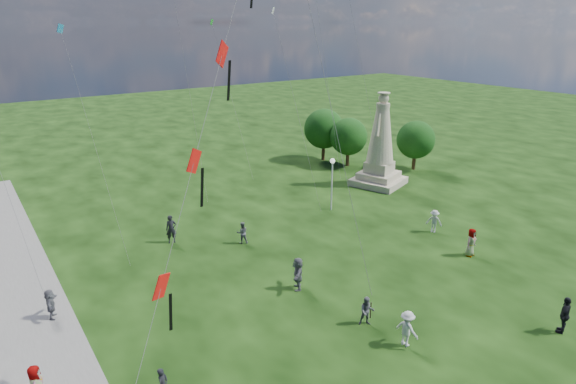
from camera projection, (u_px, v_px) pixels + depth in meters
statue at (380, 151)px, 42.58m from camera, size 5.16×5.16×8.25m
lamppost at (332, 173)px, 36.72m from camera, size 0.38×0.38×4.15m
tree_row at (357, 134)px, 48.72m from camera, size 9.16×11.81×5.46m
person_1 at (367, 311)px, 23.13m from camera, size 0.85×0.78×1.50m
person_2 at (407, 329)px, 21.60m from camera, size 0.73×1.19×1.74m
person_3 at (565, 315)px, 22.51m from camera, size 1.21×0.85×1.87m
person_4 at (471, 242)px, 30.00m from camera, size 0.96×0.68×1.81m
person_5 at (51, 306)px, 23.53m from camera, size 1.00×1.56×1.55m
person_6 at (171, 229)px, 31.78m from camera, size 0.80×0.63×1.92m
person_7 at (242, 233)px, 31.75m from camera, size 0.84×0.68×1.50m
person_8 at (434, 221)px, 33.41m from camera, size 1.00×1.18×1.63m
person_11 at (298, 273)px, 26.22m from camera, size 1.58×1.85×1.87m
red_kite_train at (220, 68)px, 17.32m from camera, size 11.93×9.35×19.92m
small_kites at (223, 18)px, 36.48m from camera, size 31.22×15.75×29.56m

